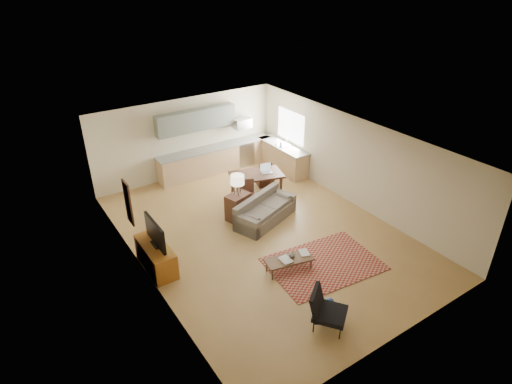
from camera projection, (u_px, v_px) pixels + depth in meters
room at (262, 190)px, 11.05m from camera, size 9.00×9.00×9.00m
kitchen_counter_back at (216, 159)px, 14.98m from camera, size 4.26×0.64×0.92m
kitchen_counter_right at (283, 157)px, 15.10m from camera, size 0.64×2.26×0.92m
kitchen_range at (243, 152)px, 15.52m from camera, size 0.62×0.62×0.90m
kitchen_microwave at (242, 123)px, 15.01m from camera, size 0.62×0.40×0.35m
upper_cabinets at (196, 120)px, 14.09m from camera, size 2.80×0.34×0.70m
window_right at (291, 126)px, 14.73m from camera, size 0.02×1.40×1.05m
wall_art_left at (128, 203)px, 10.06m from camera, size 0.06×0.42×1.10m
triptych at (184, 127)px, 14.09m from camera, size 1.70×0.04×0.50m
rug at (324, 264)px, 10.50m from camera, size 2.84×2.11×0.02m
sofa at (266, 210)px, 12.11m from camera, size 2.26×1.56×0.72m
coffee_table at (289, 265)px, 10.21m from camera, size 1.22×0.68×0.35m
book_a at (281, 262)px, 10.01m from camera, size 0.26×0.34×0.03m
book_b at (300, 253)px, 10.30m from camera, size 0.42×0.45×0.02m
vase at (292, 254)px, 10.16m from camera, size 0.17×0.17×0.16m
armchair at (330, 311)px, 8.52m from camera, size 1.03×1.03×0.84m
tv_credenza at (156, 256)px, 10.24m from camera, size 0.54×1.42×0.65m
tv at (155, 233)px, 9.96m from camera, size 0.11×1.09×0.65m
console_table at (238, 207)px, 12.19m from camera, size 0.77×0.62×0.78m
table_lamp at (238, 185)px, 11.85m from camera, size 0.46×0.46×0.63m
dining_table at (256, 185)px, 13.33m from camera, size 1.78×1.31×0.80m
dining_chair_near at (248, 196)px, 12.60m from camera, size 0.58×0.59×0.93m
dining_chair_far at (264, 173)px, 14.02m from camera, size 0.54×0.55×0.89m
laptop at (267, 169)px, 13.16m from camera, size 0.40×0.34×0.25m
soap_bottle at (281, 143)px, 14.78m from camera, size 0.11×0.11×0.19m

